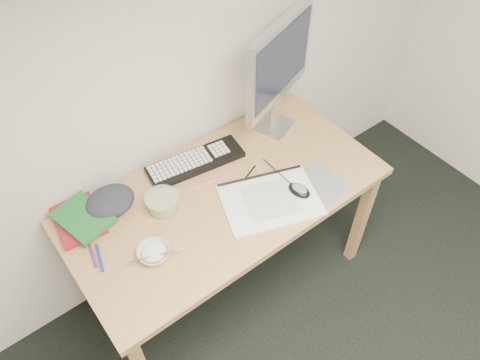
{
  "coord_description": "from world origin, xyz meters",
  "views": [
    {
      "loc": [
        -0.67,
        0.36,
        2.32
      ],
      "look_at": [
        0.13,
        1.4,
        0.83
      ],
      "focal_mm": 35.0,
      "sensor_mm": 36.0,
      "label": 1
    }
  ],
  "objects_px": {
    "desk": "(226,205)",
    "sketchpad": "(270,200)",
    "keyboard": "(195,162)",
    "monitor": "(279,65)",
    "rice_bowl": "(154,253)"
  },
  "relations": [
    {
      "from": "desk",
      "to": "sketchpad",
      "type": "xyz_separation_m",
      "value": [
        0.13,
        -0.15,
        0.09
      ]
    },
    {
      "from": "sketchpad",
      "to": "rice_bowl",
      "type": "distance_m",
      "value": 0.54
    },
    {
      "from": "sketchpad",
      "to": "keyboard",
      "type": "relative_size",
      "value": 0.91
    },
    {
      "from": "sketchpad",
      "to": "rice_bowl",
      "type": "relative_size",
      "value": 3.19
    },
    {
      "from": "rice_bowl",
      "to": "monitor",
      "type": "bearing_deg",
      "value": 18.45
    },
    {
      "from": "rice_bowl",
      "to": "keyboard",
      "type": "bearing_deg",
      "value": 37.72
    },
    {
      "from": "desk",
      "to": "keyboard",
      "type": "bearing_deg",
      "value": 90.78
    },
    {
      "from": "keyboard",
      "to": "monitor",
      "type": "distance_m",
      "value": 0.58
    },
    {
      "from": "keyboard",
      "to": "rice_bowl",
      "type": "bearing_deg",
      "value": -133.77
    },
    {
      "from": "sketchpad",
      "to": "monitor",
      "type": "xyz_separation_m",
      "value": [
        0.33,
        0.35,
        0.36
      ]
    },
    {
      "from": "desk",
      "to": "rice_bowl",
      "type": "xyz_separation_m",
      "value": [
        -0.41,
        -0.09,
        0.1
      ]
    },
    {
      "from": "monitor",
      "to": "rice_bowl",
      "type": "height_order",
      "value": "monitor"
    },
    {
      "from": "desk",
      "to": "rice_bowl",
      "type": "distance_m",
      "value": 0.43
    },
    {
      "from": "keyboard",
      "to": "monitor",
      "type": "relative_size",
      "value": 0.78
    },
    {
      "from": "keyboard",
      "to": "rice_bowl",
      "type": "height_order",
      "value": "rice_bowl"
    }
  ]
}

